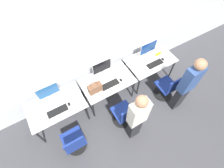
% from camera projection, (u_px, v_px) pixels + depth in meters
% --- Properties ---
extents(ground_plane, '(20.00, 20.00, 0.00)m').
position_uv_depth(ground_plane, '(115.00, 107.00, 4.45)').
color(ground_plane, '#3D3D42').
extents(wall_back, '(12.00, 0.05, 2.80)m').
position_uv_depth(wall_back, '(95.00, 46.00, 3.69)').
color(wall_back, silver).
rests_on(wall_back, ground_plane).
extents(desk_left, '(1.20, 0.75, 0.72)m').
position_uv_depth(desk_left, '(56.00, 107.00, 3.74)').
color(desk_left, silver).
rests_on(desk_left, ground_plane).
extents(monitor_left, '(0.46, 0.18, 0.44)m').
position_uv_depth(monitor_left, '(48.00, 92.00, 3.58)').
color(monitor_left, '#B2B2B7').
rests_on(monitor_left, desk_left).
extents(keyboard_left, '(0.43, 0.16, 0.02)m').
position_uv_depth(keyboard_left, '(58.00, 111.00, 3.59)').
color(keyboard_left, black).
rests_on(keyboard_left, desk_left).
extents(mouse_left, '(0.06, 0.09, 0.03)m').
position_uv_depth(mouse_left, '(69.00, 104.00, 3.68)').
color(mouse_left, black).
rests_on(mouse_left, desk_left).
extents(office_chair_left, '(0.48, 0.48, 0.88)m').
position_uv_depth(office_chair_left, '(75.00, 143.00, 3.61)').
color(office_chair_left, black).
rests_on(office_chair_left, ground_plane).
extents(desk_center, '(1.20, 0.75, 0.72)m').
position_uv_depth(desk_center, '(107.00, 82.00, 4.09)').
color(desk_center, silver).
rests_on(desk_center, ground_plane).
extents(monitor_center, '(0.46, 0.18, 0.44)m').
position_uv_depth(monitor_center, '(102.00, 68.00, 3.93)').
color(monitor_center, '#B2B2B7').
rests_on(monitor_center, desk_center).
extents(keyboard_center, '(0.43, 0.16, 0.02)m').
position_uv_depth(keyboard_center, '(110.00, 85.00, 3.95)').
color(keyboard_center, black).
rests_on(keyboard_center, desk_center).
extents(mouse_center, '(0.06, 0.09, 0.03)m').
position_uv_depth(mouse_center, '(121.00, 80.00, 4.02)').
color(mouse_center, black).
rests_on(mouse_center, desk_center).
extents(office_chair_center, '(0.48, 0.48, 0.88)m').
position_uv_depth(office_chair_center, '(124.00, 115.00, 3.95)').
color(office_chair_center, black).
rests_on(office_chair_center, ground_plane).
extents(person_center, '(0.36, 0.22, 1.68)m').
position_uv_depth(person_center, '(137.00, 118.00, 3.31)').
color(person_center, '#232328').
rests_on(person_center, ground_plane).
extents(desk_right, '(1.20, 0.75, 0.72)m').
position_uv_depth(desk_right, '(150.00, 62.00, 4.44)').
color(desk_right, silver).
rests_on(desk_right, ground_plane).
extents(monitor_right, '(0.46, 0.18, 0.44)m').
position_uv_depth(monitor_right, '(148.00, 49.00, 4.26)').
color(monitor_right, '#B2B2B7').
rests_on(monitor_right, desk_right).
extents(keyboard_right, '(0.43, 0.16, 0.02)m').
position_uv_depth(keyboard_right, '(155.00, 64.00, 4.29)').
color(keyboard_right, black).
rests_on(keyboard_right, desk_right).
extents(mouse_right, '(0.06, 0.09, 0.03)m').
position_uv_depth(mouse_right, '(163.00, 59.00, 4.37)').
color(mouse_right, black).
rests_on(mouse_right, desk_right).
extents(office_chair_right, '(0.48, 0.48, 0.88)m').
position_uv_depth(office_chair_right, '(167.00, 88.00, 4.34)').
color(office_chair_right, black).
rests_on(office_chair_right, ground_plane).
extents(person_right, '(0.36, 0.23, 1.74)m').
position_uv_depth(person_right, '(187.00, 85.00, 3.68)').
color(person_right, '#232328').
rests_on(person_right, ground_plane).
extents(handbag, '(0.30, 0.18, 0.25)m').
position_uv_depth(handbag, '(95.00, 88.00, 3.78)').
color(handbag, brown).
rests_on(handbag, desk_center).
extents(placard_right, '(0.16, 0.03, 0.08)m').
position_uv_depth(placard_right, '(158.00, 54.00, 4.44)').
color(placard_right, yellow).
rests_on(placard_right, desk_right).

